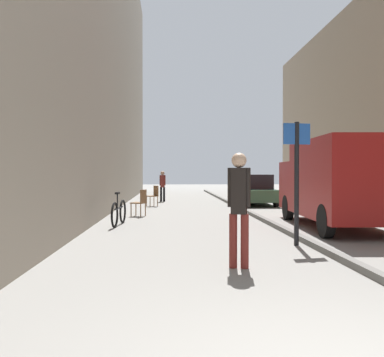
{
  "coord_description": "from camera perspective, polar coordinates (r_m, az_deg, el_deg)",
  "views": [
    {
      "loc": [
        -1.4,
        -2.67,
        1.53
      ],
      "look_at": [
        -0.56,
        12.6,
        1.32
      ],
      "focal_mm": 38.83,
      "sensor_mm": 36.0,
      "label": 1
    }
  ],
  "objects": [
    {
      "name": "street_sign_post",
      "position": [
        8.99,
        14.18,
        0.85
      ],
      "size": [
        0.6,
        0.12,
        2.6
      ],
      "rotation": [
        0.0,
        0.0,
        3.3
      ],
      "color": "black",
      "rests_on": "ground_plane"
    },
    {
      "name": "pedestrian_mid_block",
      "position": [
        22.13,
        -4.07,
        -0.76
      ],
      "size": [
        0.32,
        0.21,
        1.62
      ],
      "rotation": [
        0.0,
        0.0,
        -0.13
      ],
      "color": "black",
      "rests_on": "ground_plane"
    },
    {
      "name": "delivery_van",
      "position": [
        12.31,
        19.4,
        -0.36
      ],
      "size": [
        2.38,
        5.57,
        2.41
      ],
      "rotation": [
        0.0,
        0.0,
        -0.06
      ],
      "color": "maroon",
      "rests_on": "ground_plane"
    },
    {
      "name": "kerb_strip",
      "position": [
        15.04,
        8.32,
        -4.84
      ],
      "size": [
        0.16,
        40.0,
        0.12
      ],
      "primitive_type": "cube",
      "color": "#615F5B",
      "rests_on": "ground_plane"
    },
    {
      "name": "cafe_chair_by_doorway",
      "position": [
        19.07,
        -5.27,
        -2.18
      ],
      "size": [
        0.59,
        0.59,
        0.94
      ],
      "rotation": [
        0.0,
        0.0,
        2.06
      ],
      "color": "brown",
      "rests_on": "ground_plane"
    },
    {
      "name": "cafe_chair_near_window",
      "position": [
        14.73,
        -7.09,
        -3.05
      ],
      "size": [
        0.57,
        0.57,
        0.94
      ],
      "rotation": [
        0.0,
        0.0,
        1.18
      ],
      "color": "brown",
      "rests_on": "ground_plane"
    },
    {
      "name": "pedestrian_main_foreground",
      "position": [
        6.71,
        6.47,
        -3.17
      ],
      "size": [
        0.36,
        0.26,
        1.85
      ],
      "rotation": [
        0.0,
        0.0,
        -0.28
      ],
      "color": "maroon",
      "rests_on": "ground_plane"
    },
    {
      "name": "ground_plane",
      "position": [
        14.81,
        2.29,
        -5.15
      ],
      "size": [
        80.0,
        80.0,
        0.0
      ],
      "primitive_type": "plane",
      "color": "gray"
    },
    {
      "name": "bicycle_leaning",
      "position": [
        12.26,
        -10.02,
        -4.61
      ],
      "size": [
        0.24,
        1.77,
        0.98
      ],
      "rotation": [
        0.0,
        0.0,
        -0.1
      ],
      "color": "black",
      "rests_on": "ground_plane"
    },
    {
      "name": "parked_car",
      "position": [
        20.31,
        8.31,
        -1.53
      ],
      "size": [
        1.91,
        4.24,
        1.45
      ],
      "rotation": [
        0.0,
        0.0,
        -0.02
      ],
      "color": "#335138",
      "rests_on": "ground_plane"
    },
    {
      "name": "building_facade_left",
      "position": [
        16.22,
        -17.65,
        21.72
      ],
      "size": [
        3.13,
        40.0,
        14.67
      ],
      "primitive_type": "cube",
      "color": "gray",
      "rests_on": "ground_plane"
    }
  ]
}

